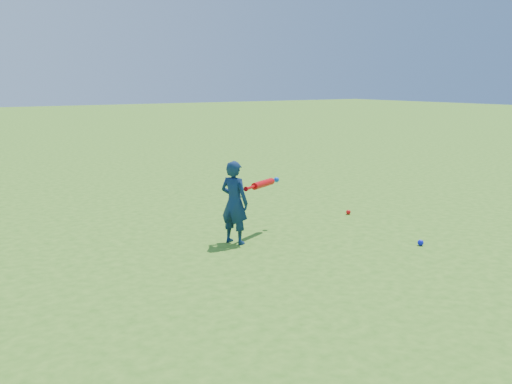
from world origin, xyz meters
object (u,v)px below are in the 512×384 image
at_px(ground_ball_red, 348,212).
at_px(bat_swing, 264,183).
at_px(ground_ball_blue, 421,243).
at_px(child, 234,202).

bearing_deg(ground_ball_red, bat_swing, -174.95).
distance_m(ground_ball_red, ground_ball_blue, 1.72).
bearing_deg(bat_swing, child, 175.36).
xyz_separation_m(ground_ball_red, bat_swing, (-1.60, -0.14, 0.61)).
height_order(child, ground_ball_red, child).
relative_size(child, ground_ball_blue, 14.11).
distance_m(child, bat_swing, 0.64).
relative_size(ground_ball_blue, bat_swing, 0.10).
relative_size(child, ground_ball_red, 14.62).
relative_size(ground_ball_red, ground_ball_blue, 0.97).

